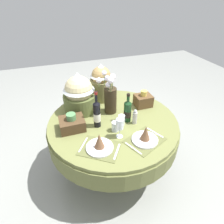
% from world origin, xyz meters
% --- Properties ---
extents(ground, '(8.00, 8.00, 0.00)m').
position_xyz_m(ground, '(0.00, 0.00, 0.00)').
color(ground, gray).
extents(dining_table, '(1.38, 1.38, 0.72)m').
position_xyz_m(dining_table, '(0.00, 0.00, 0.59)').
color(dining_table, olive).
rests_on(dining_table, ground).
extents(place_setting_left, '(0.43, 0.41, 0.16)m').
position_xyz_m(place_setting_left, '(-0.25, -0.36, 0.77)').
color(place_setting_left, brown).
rests_on(place_setting_left, dining_table).
extents(place_setting_right, '(0.42, 0.37, 0.16)m').
position_xyz_m(place_setting_right, '(0.17, -0.39, 0.77)').
color(place_setting_right, brown).
rests_on(place_setting_right, dining_table).
extents(flower_vase, '(0.20, 0.23, 0.45)m').
position_xyz_m(flower_vase, '(0.02, 0.16, 0.92)').
color(flower_vase, '#332819').
rests_on(flower_vase, dining_table).
extents(wine_bottle_left, '(0.08, 0.08, 0.32)m').
position_xyz_m(wine_bottle_left, '(0.14, -0.06, 0.85)').
color(wine_bottle_left, '#143819').
rests_on(wine_bottle_left, dining_table).
extents(wine_bottle_centre, '(0.07, 0.07, 0.39)m').
position_xyz_m(wine_bottle_centre, '(-0.18, -0.04, 0.87)').
color(wine_bottle_centre, black).
rests_on(wine_bottle_centre, dining_table).
extents(wine_glass_left, '(0.07, 0.07, 0.20)m').
position_xyz_m(wine_glass_left, '(-0.03, -0.27, 0.87)').
color(wine_glass_left, silver).
rests_on(wine_glass_left, dining_table).
extents(tumbler_near_left, '(0.07, 0.07, 0.11)m').
position_xyz_m(tumbler_near_left, '(0.05, -0.10, 0.78)').
color(tumbler_near_left, silver).
rests_on(tumbler_near_left, dining_table).
extents(tumbler_near_right, '(0.07, 0.07, 0.10)m').
position_xyz_m(tumbler_near_right, '(-0.04, -0.17, 0.77)').
color(tumbler_near_right, silver).
rests_on(tumbler_near_right, dining_table).
extents(pepper_mill, '(0.05, 0.05, 0.16)m').
position_xyz_m(pepper_mill, '(0.19, -0.12, 0.80)').
color(pepper_mill, '#B7B2AD').
rests_on(pepper_mill, dining_table).
extents(gift_tub_back_left, '(0.36, 0.36, 0.45)m').
position_xyz_m(gift_tub_back_left, '(-0.28, 0.30, 0.96)').
color(gift_tub_back_left, '#566033').
rests_on(gift_tub_back_left, dining_table).
extents(gift_tub_back_centre, '(0.27, 0.27, 0.45)m').
position_xyz_m(gift_tub_back_centre, '(0.02, 0.48, 0.96)').
color(gift_tub_back_centre, olive).
rests_on(gift_tub_back_centre, dining_table).
extents(woven_basket_side_left, '(0.24, 0.20, 0.17)m').
position_xyz_m(woven_basket_side_left, '(-0.43, -0.01, 0.79)').
color(woven_basket_side_left, '#47331E').
rests_on(woven_basket_side_left, dining_table).
extents(woven_basket_side_right, '(0.19, 0.16, 0.20)m').
position_xyz_m(woven_basket_side_right, '(0.42, 0.16, 0.80)').
color(woven_basket_side_right, brown).
rests_on(woven_basket_side_right, dining_table).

